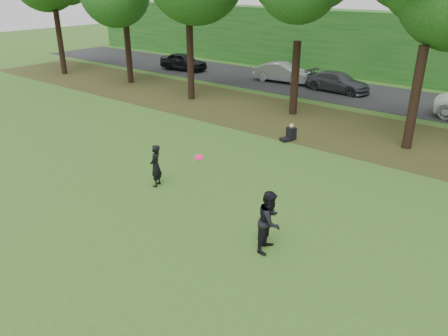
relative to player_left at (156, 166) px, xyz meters
The scene contains 9 objects.
ground 3.16m from the player_left, 47.33° to the right, with size 120.00×120.00×0.00m, color #38561A.
leaf_litter 10.98m from the player_left, 79.10° to the left, with size 60.00×7.00×0.01m, color #3F2B16.
street 18.88m from the player_left, 83.70° to the left, with size 70.00×7.00×0.02m, color black.
far_hedge 24.90m from the player_left, 85.22° to the left, with size 70.00×3.00×5.00m, color #164D1A.
player_left is the anchor object (origin of this frame).
player_right 5.72m from the player_left, ahead, with size 0.89×0.70×1.84m, color black.
parked_cars 17.99m from the player_left, 84.93° to the left, with size 35.78×4.01×1.47m.
frisbee 3.27m from the player_left, 15.31° to the right, with size 0.37×0.36×0.14m.
seated_person 7.70m from the player_left, 80.33° to the left, with size 0.64×0.83×0.83m.
Camera 1 is at (9.26, -7.82, 7.16)m, focal length 35.00 mm.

